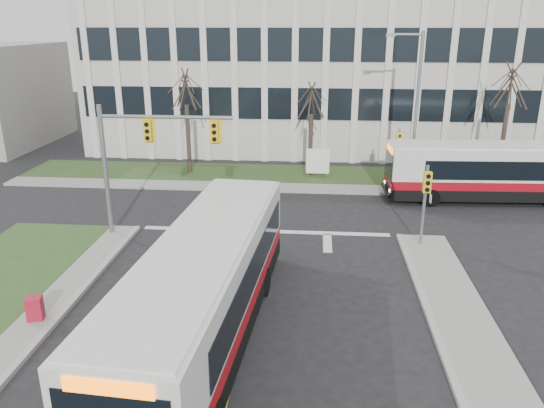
{
  "coord_description": "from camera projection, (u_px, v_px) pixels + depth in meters",
  "views": [
    {
      "loc": [
        2.32,
        -15.66,
        9.68
      ],
      "look_at": [
        0.47,
        6.53,
        2.0
      ],
      "focal_mm": 35.0,
      "sensor_mm": 36.0,
      "label": 1
    }
  ],
  "objects": [
    {
      "name": "ground",
      "position": [
        242.0,
        321.0,
        18.09
      ],
      "size": [
        120.0,
        120.0,
        0.0
      ],
      "primitive_type": "plane",
      "color": "black",
      "rests_on": "ground"
    },
    {
      "name": "sidewalk_cross",
      "position": [
        359.0,
        190.0,
        32.0
      ],
      "size": [
        44.0,
        1.6,
        0.14
      ],
      "primitive_type": "cube",
      "color": "#9E9B93",
      "rests_on": "ground"
    },
    {
      "name": "building_lawn",
      "position": [
        356.0,
        177.0,
        34.64
      ],
      "size": [
        44.0,
        5.0,
        0.12
      ],
      "primitive_type": "cube",
      "color": "#2C491F",
      "rests_on": "ground"
    },
    {
      "name": "office_building",
      "position": [
        350.0,
        68.0,
        44.01
      ],
      "size": [
        40.0,
        16.0,
        12.0
      ],
      "primitive_type": "cube",
      "color": "beige",
      "rests_on": "ground"
    },
    {
      "name": "mast_arm_signal",
      "position": [
        139.0,
        149.0,
        23.89
      ],
      "size": [
        6.11,
        0.38,
        6.2
      ],
      "color": "slate",
      "rests_on": "ground"
    },
    {
      "name": "signal_pole_near",
      "position": [
        426.0,
        195.0,
        23.21
      ],
      "size": [
        0.34,
        0.39,
        3.8
      ],
      "color": "slate",
      "rests_on": "ground"
    },
    {
      "name": "signal_pole_far",
      "position": [
        398.0,
        150.0,
        31.22
      ],
      "size": [
        0.34,
        0.39,
        3.8
      ],
      "color": "slate",
      "rests_on": "ground"
    },
    {
      "name": "streetlight",
      "position": [
        414.0,
        102.0,
        31.03
      ],
      "size": [
        2.15,
        0.25,
        9.2
      ],
      "color": "slate",
      "rests_on": "ground"
    },
    {
      "name": "directory_sign",
      "position": [
        318.0,
        162.0,
        34.0
      ],
      "size": [
        1.5,
        0.12,
        2.0
      ],
      "color": "slate",
      "rests_on": "ground"
    },
    {
      "name": "tree_left",
      "position": [
        186.0,
        91.0,
        33.72
      ],
      "size": [
        1.8,
        1.8,
        7.7
      ],
      "color": "#42352B",
      "rests_on": "ground"
    },
    {
      "name": "tree_mid",
      "position": [
        311.0,
        102.0,
        33.49
      ],
      "size": [
        1.8,
        1.8,
        6.82
      ],
      "color": "#42352B",
      "rests_on": "ground"
    },
    {
      "name": "tree_right",
      "position": [
        510.0,
        87.0,
        32.02
      ],
      "size": [
        1.8,
        1.8,
        8.25
      ],
      "color": "#42352B",
      "rests_on": "ground"
    },
    {
      "name": "bus_main",
      "position": [
        206.0,
        292.0,
        16.44
      ],
      "size": [
        3.75,
        13.11,
        3.45
      ],
      "primitive_type": null,
      "rotation": [
        0.0,
        0.0,
        -0.07
      ],
      "color": "silver",
      "rests_on": "ground"
    },
    {
      "name": "bus_cross",
      "position": [
        496.0,
        173.0,
        29.78
      ],
      "size": [
        12.08,
        3.11,
        3.19
      ],
      "primitive_type": null,
      "rotation": [
        0.0,
        0.0,
        -1.53
      ],
      "color": "silver",
      "rests_on": "ground"
    },
    {
      "name": "newspaper_box_red",
      "position": [
        35.0,
        310.0,
        17.85
      ],
      "size": [
        0.59,
        0.56,
        0.95
      ],
      "primitive_type": "cube",
      "rotation": [
        0.0,
        0.0,
        0.24
      ],
      "color": "#A9152A",
      "rests_on": "ground"
    }
  ]
}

